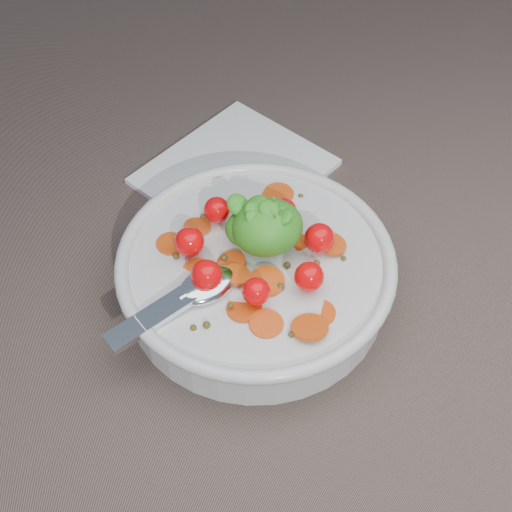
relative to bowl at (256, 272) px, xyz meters
name	(u,v)px	position (x,y,z in m)	size (l,w,h in m)	color
ground	(275,293)	(0.02, -0.01, -0.03)	(6.00, 6.00, 0.00)	#6D594E
bowl	(256,272)	(0.00, 0.00, 0.00)	(0.25, 0.24, 0.10)	silver
napkin	(235,172)	(0.03, 0.15, -0.02)	(0.17, 0.15, 0.01)	white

